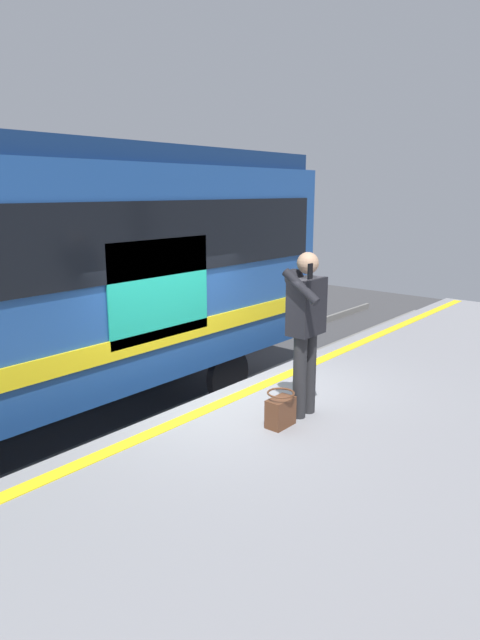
# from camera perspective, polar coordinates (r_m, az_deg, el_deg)

# --- Properties ---
(ground_plane) EXTENTS (24.90, 24.90, 0.00)m
(ground_plane) POSITION_cam_1_polar(r_m,az_deg,el_deg) (6.97, -2.04, -15.27)
(ground_plane) COLOR #3D3D3F
(platform) EXTENTS (14.87, 5.02, 1.03)m
(platform) POSITION_cam_1_polar(r_m,az_deg,el_deg) (5.56, 18.43, -17.95)
(platform) COLOR gray
(platform) RESTS_ON ground
(safety_line) EXTENTS (14.57, 0.16, 0.01)m
(safety_line) POSITION_cam_1_polar(r_m,az_deg,el_deg) (6.35, -0.10, -7.91)
(safety_line) COLOR yellow
(safety_line) RESTS_ON platform
(track_rail_near) EXTENTS (19.33, 0.08, 0.16)m
(track_rail_near) POSITION_cam_1_polar(r_m,az_deg,el_deg) (7.98, -10.62, -10.98)
(track_rail_near) COLOR slate
(track_rail_near) RESTS_ON ground
(track_rail_far) EXTENTS (19.33, 0.08, 0.16)m
(track_rail_far) POSITION_cam_1_polar(r_m,az_deg,el_deg) (9.07, -16.43, -8.27)
(track_rail_far) COLOR slate
(track_rail_far) RESTS_ON ground
(passenger) EXTENTS (0.57, 0.55, 1.73)m
(passenger) POSITION_cam_1_polar(r_m,az_deg,el_deg) (5.58, 6.91, -0.08)
(passenger) COLOR #262628
(passenger) RESTS_ON platform
(handbag) EXTENTS (0.31, 0.28, 0.36)m
(handbag) POSITION_cam_1_polar(r_m,az_deg,el_deg) (5.54, 4.28, -9.47)
(handbag) COLOR #59331E
(handbag) RESTS_ON platform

